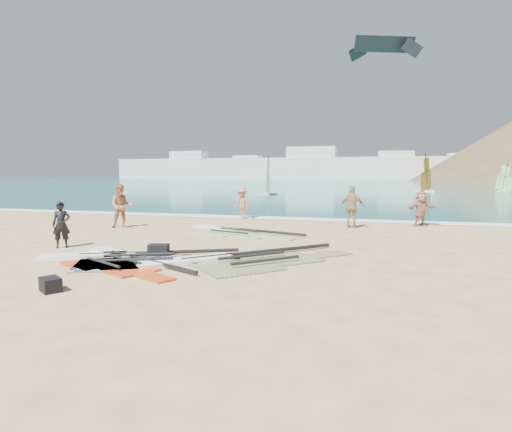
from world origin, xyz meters
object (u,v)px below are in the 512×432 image
(rig_grey, at_px, (122,259))
(person_wetsuit, at_px, (61,225))
(rig_orange, at_px, (235,260))
(beachgoer_back, at_px, (352,207))
(gear_bag_far, at_px, (50,285))
(beachgoer_mid, at_px, (242,203))
(beachgoer_right, at_px, (421,209))
(rig_red, at_px, (118,260))
(beachgoer_left, at_px, (121,206))
(rig_green, at_px, (231,231))
(gear_bag_near, at_px, (159,250))

(rig_grey, bearing_deg, person_wetsuit, 131.74)
(rig_grey, height_order, person_wetsuit, person_wetsuit)
(rig_grey, distance_m, rig_orange, 3.26)
(rig_orange, bearing_deg, beachgoer_back, 27.36)
(gear_bag_far, bearing_deg, beachgoer_back, 66.40)
(beachgoer_mid, bearing_deg, rig_orange, -39.45)
(rig_orange, distance_m, beachgoer_right, 11.50)
(beachgoer_back, bearing_deg, person_wetsuit, 44.92)
(rig_orange, height_order, rig_red, rig_orange)
(person_wetsuit, height_order, beachgoer_back, beachgoer_back)
(rig_red, distance_m, beachgoer_left, 7.93)
(beachgoer_back, bearing_deg, beachgoer_right, -151.08)
(beachgoer_left, relative_size, beachgoer_mid, 1.15)
(gear_bag_far, bearing_deg, rig_green, 86.02)
(beachgoer_mid, distance_m, beachgoer_right, 8.96)
(rig_green, bearing_deg, gear_bag_near, -76.01)
(beachgoer_left, bearing_deg, gear_bag_far, -94.94)
(rig_green, distance_m, gear_bag_near, 5.51)
(rig_orange, height_order, beachgoer_back, beachgoer_back)
(gear_bag_far, distance_m, beachgoer_left, 10.69)
(beachgoer_mid, bearing_deg, rig_red, -56.11)
(beachgoer_mid, height_order, beachgoer_back, beachgoer_back)
(beachgoer_mid, bearing_deg, rig_grey, -56.33)
(gear_bag_near, relative_size, person_wetsuit, 0.38)
(rig_grey, distance_m, gear_bag_far, 3.28)
(rig_green, distance_m, beachgoer_mid, 5.12)
(rig_orange, bearing_deg, gear_bag_far, -170.42)
(beachgoer_mid, bearing_deg, beachgoer_back, 14.59)
(rig_green, xyz_separation_m, beachgoer_left, (-5.31, 0.08, 0.94))
(gear_bag_far, bearing_deg, rig_grey, 97.34)
(person_wetsuit, height_order, beachgoer_mid, beachgoer_mid)
(rig_green, relative_size, beachgoer_mid, 3.12)
(rig_red, bearing_deg, rig_green, 107.44)
(rig_orange, bearing_deg, gear_bag_near, 132.82)
(rig_grey, height_order, beachgoer_left, beachgoer_left)
(gear_bag_near, bearing_deg, beachgoer_back, 58.75)
(rig_green, relative_size, beachgoer_left, 2.72)
(gear_bag_near, bearing_deg, rig_orange, -1.92)
(beachgoer_left, distance_m, beachgoer_right, 13.81)
(rig_red, distance_m, beachgoer_right, 14.06)
(beachgoer_left, bearing_deg, person_wetsuit, -108.47)
(person_wetsuit, relative_size, beachgoer_right, 0.93)
(gear_bag_near, bearing_deg, beachgoer_left, 131.75)
(gear_bag_far, relative_size, beachgoer_left, 0.25)
(rig_grey, height_order, rig_red, rig_grey)
(rig_green, bearing_deg, person_wetsuit, -112.25)
(rig_grey, bearing_deg, gear_bag_far, -109.54)
(rig_green, relative_size, beachgoer_back, 2.85)
(beachgoer_right, bearing_deg, beachgoer_mid, 147.65)
(rig_grey, relative_size, beachgoer_left, 2.92)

